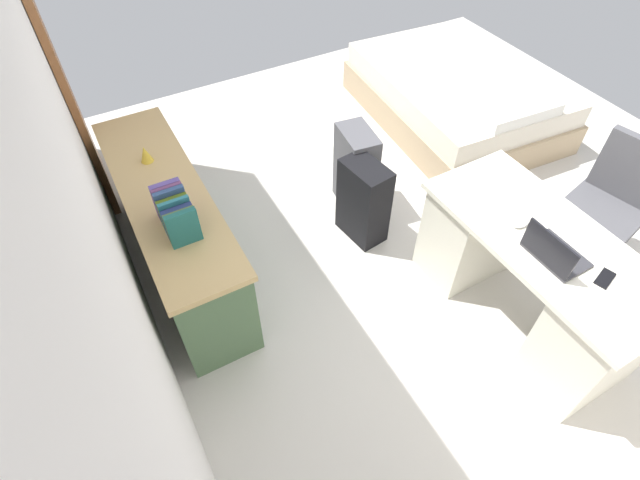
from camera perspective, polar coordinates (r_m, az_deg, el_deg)
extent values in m
plane|color=beige|center=(3.95, 11.61, 2.81)|extent=(5.33, 5.33, 0.00)
cube|color=white|center=(2.41, -27.59, 8.82)|extent=(4.33, 0.10, 2.84)
cube|color=brown|center=(4.02, -28.19, 17.09)|extent=(0.88, 0.05, 2.04)
cube|color=silver|center=(3.00, 25.03, 0.02)|extent=(1.45, 0.68, 0.04)
cube|color=beige|center=(3.15, 29.18, -10.29)|extent=(0.41, 0.60, 0.70)
cube|color=beige|center=(3.44, 17.41, 1.15)|extent=(0.41, 0.60, 0.70)
cylinder|color=black|center=(4.01, 27.59, -1.73)|extent=(0.52, 0.52, 0.04)
cylinder|color=black|center=(3.89, 28.56, 0.12)|extent=(0.06, 0.06, 0.42)
cube|color=#4C4C51|center=(3.73, 29.92, 2.70)|extent=(0.55, 0.55, 0.08)
cube|color=#4C4C51|center=(3.74, 32.71, 6.90)|extent=(0.44, 0.16, 0.44)
cube|color=#4C6B47|center=(3.41, -16.48, 0.85)|extent=(1.76, 0.44, 0.69)
cube|color=tan|center=(3.16, -17.89, 5.38)|extent=(1.80, 0.48, 0.04)
cube|color=#415B3C|center=(3.28, -10.16, -4.02)|extent=(0.67, 0.01, 0.24)
cube|color=#415B3C|center=(3.82, -14.59, 4.26)|extent=(0.67, 0.01, 0.24)
cube|color=tan|center=(5.02, 15.26, 14.97)|extent=(2.00, 1.54, 0.28)
cube|color=silver|center=(4.90, 15.83, 17.31)|extent=(1.94, 1.48, 0.20)
cube|color=white|center=(4.41, 21.33, 14.51)|extent=(0.53, 0.71, 0.10)
cube|color=black|center=(3.54, 5.08, 4.50)|extent=(0.39, 0.27, 0.64)
cube|color=#4C4C51|center=(3.77, 4.17, 8.20)|extent=(0.39, 0.26, 0.67)
cube|color=#333338|center=(2.90, 25.80, -1.54)|extent=(0.31, 0.22, 0.02)
cube|color=black|center=(2.76, 25.10, -0.98)|extent=(0.31, 0.02, 0.19)
ellipsoid|color=white|center=(2.98, 22.35, 1.80)|extent=(0.06, 0.10, 0.03)
cube|color=black|center=(2.91, 30.27, -3.89)|extent=(0.10, 0.15, 0.01)
cube|color=#1E5C57|center=(2.71, -15.58, 1.32)|extent=(0.03, 0.17, 0.23)
cube|color=#496034|center=(2.74, -15.79, 1.67)|extent=(0.03, 0.17, 0.20)
cube|color=navy|center=(2.77, -16.02, 2.14)|extent=(0.03, 0.17, 0.19)
cube|color=teal|center=(2.80, -16.32, 2.81)|extent=(0.02, 0.17, 0.22)
cube|color=#4C6319|center=(2.83, -16.52, 3.19)|extent=(0.03, 0.17, 0.20)
cube|color=#304B7A|center=(2.85, -16.82, 3.88)|extent=(0.03, 0.17, 0.23)
cube|color=#633A65|center=(2.88, -17.04, 4.30)|extent=(0.03, 0.17, 0.22)
cube|color=#594894|center=(2.91, -17.26, 4.74)|extent=(0.04, 0.17, 0.22)
cone|color=gold|center=(3.36, -19.68, 9.41)|extent=(0.08, 0.08, 0.11)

